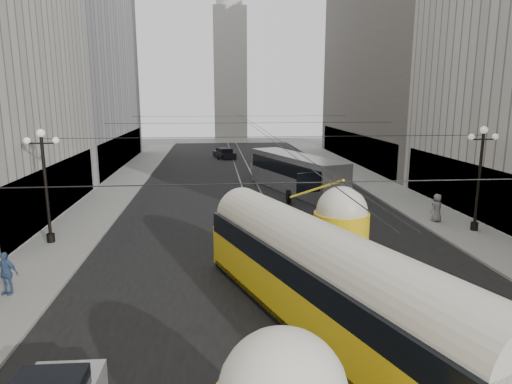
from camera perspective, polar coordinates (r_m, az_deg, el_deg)
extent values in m
cube|color=black|center=(41.15, -0.60, 0.31)|extent=(20.00, 85.00, 0.02)
cube|color=gray|center=(45.27, -16.30, 0.99)|extent=(4.00, 72.00, 0.15)
cube|color=gray|center=(47.00, 13.78, 1.51)|extent=(4.00, 72.00, 0.15)
cube|color=gray|center=(41.09, -1.64, 0.29)|extent=(0.12, 85.00, 0.04)
cube|color=gray|center=(41.22, 0.44, 0.33)|extent=(0.12, 85.00, 0.04)
cube|color=black|center=(34.02, -23.61, 0.29)|extent=(0.10, 18.00, 3.60)
cube|color=#999999|center=(58.41, -22.91, 16.62)|extent=(12.00, 28.00, 28.00)
cube|color=black|center=(57.04, -16.22, 5.11)|extent=(0.10, 25.20, 3.60)
cube|color=black|center=(34.95, 24.58, 0.49)|extent=(0.10, 18.00, 3.60)
cube|color=#514C47|center=(60.87, 18.22, 18.62)|extent=(12.00, 32.00, 32.00)
cube|color=black|center=(58.66, 11.97, 5.49)|extent=(0.10, 28.80, 3.60)
cube|color=#B2AFA8|center=(87.82, -3.27, 14.29)|extent=(6.00, 6.00, 24.00)
cylinder|color=black|center=(27.77, -24.75, 0.20)|extent=(0.18, 0.18, 6.00)
cylinder|color=black|center=(28.40, -24.27, -5.24)|extent=(0.44, 0.44, 0.50)
cylinder|color=black|center=(27.41, -25.21, 5.53)|extent=(1.60, 0.08, 0.08)
sphere|color=white|center=(27.37, -25.32, 6.67)|extent=(0.44, 0.44, 0.44)
sphere|color=white|center=(27.66, -26.71, 5.76)|extent=(0.36, 0.36, 0.36)
sphere|color=white|center=(27.16, -23.75, 5.93)|extent=(0.36, 0.36, 0.36)
cylinder|color=black|center=(30.64, 26.07, 1.08)|extent=(0.18, 0.18, 6.00)
cylinder|color=black|center=(31.22, 25.62, -3.88)|extent=(0.44, 0.44, 0.50)
cylinder|color=black|center=(30.32, 26.52, 5.92)|extent=(1.60, 0.08, 0.08)
sphere|color=white|center=(30.28, 26.62, 6.95)|extent=(0.44, 0.44, 0.44)
sphere|color=white|center=(29.92, 25.32, 6.25)|extent=(0.36, 0.36, 0.36)
sphere|color=white|center=(30.71, 27.74, 6.14)|extent=(0.36, 0.36, 0.36)
cylinder|color=black|center=(12.35, 10.39, 1.23)|extent=(25.00, 0.03, 0.03)
cylinder|color=black|center=(25.99, 2.05, 6.91)|extent=(25.00, 0.03, 0.03)
cylinder|color=black|center=(39.88, -0.56, 8.64)|extent=(25.00, 0.03, 0.03)
cylinder|color=black|center=(53.83, -1.82, 9.47)|extent=(25.00, 0.03, 0.03)
cylinder|color=black|center=(43.87, -1.00, 8.67)|extent=(0.03, 72.00, 0.03)
cylinder|color=black|center=(43.91, -0.47, 8.67)|extent=(0.03, 72.00, 0.03)
cube|color=yellow|center=(16.88, 8.50, -13.16)|extent=(7.84, 15.14, 1.83)
cube|color=black|center=(17.26, 8.41, -15.76)|extent=(7.68, 14.72, 0.32)
cube|color=black|center=(16.42, 8.63, -9.41)|extent=(7.78, 14.93, 0.92)
cylinder|color=silver|center=(16.31, 8.67, -8.35)|extent=(7.46, 14.82, 2.48)
cylinder|color=yellow|center=(23.79, 10.55, -5.45)|extent=(2.80, 2.80, 2.48)
sphere|color=silver|center=(23.45, 10.67, -2.43)|extent=(2.59, 2.59, 2.59)
cube|color=#999C9E|center=(40.10, 4.99, 2.36)|extent=(6.74, 12.93, 3.19)
cube|color=black|center=(40.02, 5.01, 3.11)|extent=(6.61, 12.52, 1.17)
cube|color=black|center=(33.92, 6.91, 1.21)|extent=(2.34, 0.91, 1.49)
cylinder|color=black|center=(35.94, 4.09, -0.55)|extent=(0.30, 1.06, 1.06)
cylinder|color=black|center=(36.47, 8.22, -0.46)|extent=(0.30, 1.06, 1.06)
cylinder|color=black|center=(44.25, 2.29, 1.82)|extent=(0.30, 1.06, 1.06)
cylinder|color=black|center=(44.68, 5.67, 1.87)|extent=(0.30, 1.06, 1.06)
cube|color=silver|center=(50.85, 1.21, 3.02)|extent=(3.03, 4.38, 0.72)
cube|color=black|center=(50.78, 1.21, 3.59)|extent=(2.18, 2.61, 0.68)
cylinder|color=black|center=(49.44, 0.52, 2.60)|extent=(0.22, 0.58, 0.58)
cylinder|color=black|center=(49.62, 2.25, 2.63)|extent=(0.22, 0.58, 0.58)
cylinder|color=black|center=(52.15, 0.21, 3.09)|extent=(0.22, 0.58, 0.58)
cylinder|color=black|center=(52.32, 1.85, 3.11)|extent=(0.22, 0.58, 0.58)
cube|color=black|center=(62.37, -3.98, 4.67)|extent=(3.15, 4.73, 0.78)
cube|color=black|center=(62.30, -3.99, 5.17)|extent=(2.29, 2.80, 0.73)
cylinder|color=black|center=(60.90, -4.71, 4.34)|extent=(0.22, 0.62, 0.62)
cylinder|color=black|center=(60.94, -3.18, 4.36)|extent=(0.22, 0.62, 0.62)
cylinder|color=black|center=(63.86, -4.74, 4.68)|extent=(0.22, 0.62, 0.62)
cylinder|color=black|center=(63.89, -3.28, 4.71)|extent=(0.22, 0.62, 0.62)
imported|color=slate|center=(32.22, 21.67, -1.84)|extent=(1.05, 0.86, 1.85)
imported|color=#3D5985|center=(21.81, -28.80, -8.87)|extent=(1.19, 0.85, 1.83)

